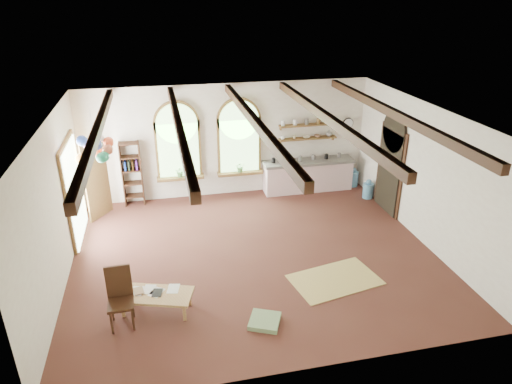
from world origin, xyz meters
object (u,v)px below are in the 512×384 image
object	(u,v)px
coffee_table	(156,296)
side_chair	(122,309)
balloon_cluster	(95,149)
kitchen_counter	(308,175)

from	to	relation	value
coffee_table	side_chair	bearing A→B (deg)	-157.44
side_chair	balloon_cluster	world-z (taller)	balloon_cluster
side_chair	kitchen_counter	bearing A→B (deg)	44.28
coffee_table	balloon_cluster	size ratio (longest dim) A/B	1.27
balloon_cluster	coffee_table	bearing A→B (deg)	-69.15
coffee_table	balloon_cluster	xyz separation A→B (m)	(-1.07, 2.80, 2.00)
coffee_table	kitchen_counter	bearing A→B (deg)	46.39
side_chair	coffee_table	bearing A→B (deg)	22.56
kitchen_counter	balloon_cluster	distance (m)	6.18
coffee_table	balloon_cluster	distance (m)	3.60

